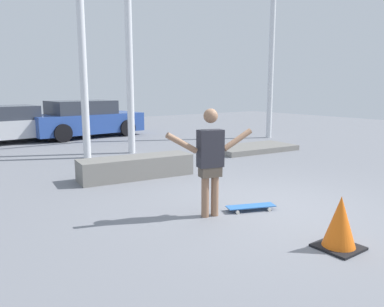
{
  "coord_description": "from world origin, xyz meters",
  "views": [
    {
      "loc": [
        -4.26,
        -3.95,
        1.88
      ],
      "look_at": [
        -0.37,
        1.4,
        0.72
      ],
      "focal_mm": 35.0,
      "sensor_mm": 36.0,
      "label": 1
    }
  ],
  "objects_px": {
    "grind_box": "(136,167)",
    "manual_pad": "(253,148)",
    "skateboarder": "(210,157)",
    "traffic_cone": "(340,223)",
    "parked_car_silver": "(1,125)",
    "skateboard": "(251,207)",
    "parked_car_blue": "(85,119)"
  },
  "relations": [
    {
      "from": "parked_car_silver",
      "to": "grind_box",
      "type": "bearing_deg",
      "value": -83.63
    },
    {
      "from": "skateboarder",
      "to": "parked_car_blue",
      "type": "relative_size",
      "value": 0.37
    },
    {
      "from": "skateboard",
      "to": "traffic_cone",
      "type": "xyz_separation_m",
      "value": [
        -0.15,
        -1.61,
        0.25
      ]
    },
    {
      "from": "manual_pad",
      "to": "parked_car_silver",
      "type": "bearing_deg",
      "value": 133.12
    },
    {
      "from": "skateboarder",
      "to": "traffic_cone",
      "type": "relative_size",
      "value": 2.48
    },
    {
      "from": "skateboard",
      "to": "grind_box",
      "type": "distance_m",
      "value": 3.03
    },
    {
      "from": "manual_pad",
      "to": "parked_car_blue",
      "type": "xyz_separation_m",
      "value": [
        -2.93,
        6.18,
        0.6
      ]
    },
    {
      "from": "skateboarder",
      "to": "skateboard",
      "type": "height_order",
      "value": "skateboarder"
    },
    {
      "from": "parked_car_blue",
      "to": "parked_car_silver",
      "type": "bearing_deg",
      "value": 173.35
    },
    {
      "from": "skateboard",
      "to": "parked_car_blue",
      "type": "height_order",
      "value": "parked_car_blue"
    },
    {
      "from": "skateboarder",
      "to": "traffic_cone",
      "type": "distance_m",
      "value": 1.95
    },
    {
      "from": "skateboard",
      "to": "parked_car_silver",
      "type": "xyz_separation_m",
      "value": [
        -1.8,
        10.26,
        0.57
      ]
    },
    {
      "from": "grind_box",
      "to": "traffic_cone",
      "type": "xyz_separation_m",
      "value": [
        0.26,
        -4.61,
        0.09
      ]
    },
    {
      "from": "grind_box",
      "to": "manual_pad",
      "type": "distance_m",
      "value": 4.59
    },
    {
      "from": "skateboarder",
      "to": "skateboard",
      "type": "distance_m",
      "value": 1.08
    },
    {
      "from": "parked_car_blue",
      "to": "grind_box",
      "type": "bearing_deg",
      "value": -107.22
    },
    {
      "from": "parked_car_blue",
      "to": "skateboarder",
      "type": "bearing_deg",
      "value": -105.29
    },
    {
      "from": "grind_box",
      "to": "manual_pad",
      "type": "xyz_separation_m",
      "value": [
        4.48,
        1.0,
        -0.15
      ]
    },
    {
      "from": "parked_car_silver",
      "to": "traffic_cone",
      "type": "relative_size",
      "value": 7.37
    },
    {
      "from": "skateboarder",
      "to": "parked_car_blue",
      "type": "height_order",
      "value": "skateboarder"
    },
    {
      "from": "traffic_cone",
      "to": "parked_car_blue",
      "type": "bearing_deg",
      "value": 83.74
    },
    {
      "from": "skateboarder",
      "to": "parked_car_silver",
      "type": "distance_m",
      "value": 10.15
    },
    {
      "from": "manual_pad",
      "to": "parked_car_blue",
      "type": "distance_m",
      "value": 6.86
    },
    {
      "from": "grind_box",
      "to": "parked_car_blue",
      "type": "height_order",
      "value": "parked_car_blue"
    },
    {
      "from": "grind_box",
      "to": "parked_car_silver",
      "type": "height_order",
      "value": "parked_car_silver"
    },
    {
      "from": "skateboard",
      "to": "grind_box",
      "type": "height_order",
      "value": "grind_box"
    },
    {
      "from": "parked_car_blue",
      "to": "traffic_cone",
      "type": "relative_size",
      "value": 6.77
    },
    {
      "from": "skateboarder",
      "to": "traffic_cone",
      "type": "bearing_deg",
      "value": -60.09
    },
    {
      "from": "parked_car_blue",
      "to": "traffic_cone",
      "type": "bearing_deg",
      "value": -101.24
    },
    {
      "from": "grind_box",
      "to": "parked_car_silver",
      "type": "relative_size",
      "value": 0.51
    },
    {
      "from": "skateboarder",
      "to": "parked_car_blue",
      "type": "bearing_deg",
      "value": 93.13
    },
    {
      "from": "manual_pad",
      "to": "parked_car_silver",
      "type": "relative_size",
      "value": 0.54
    }
  ]
}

